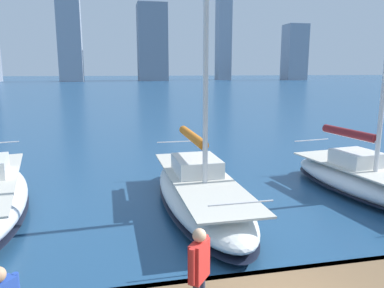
# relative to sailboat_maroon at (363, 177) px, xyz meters

# --- Properties ---
(city_skyline) EXTENTS (172.13, 19.93, 51.23)m
(city_skyline) POSITION_rel_sailboat_maroon_xyz_m (8.03, -152.00, 16.13)
(city_skyline) COLOR #8994A3
(city_skyline) RESTS_ON ground
(sailboat_maroon) EXTENTS (3.27, 7.37, 12.93)m
(sailboat_maroon) POSITION_rel_sailboat_maroon_xyz_m (0.00, 0.00, 0.00)
(sailboat_maroon) COLOR silver
(sailboat_maroon) RESTS_ON ground
(sailboat_orange) EXTENTS (2.55, 8.57, 10.80)m
(sailboat_orange) POSITION_rel_sailboat_maroon_xyz_m (6.38, 0.19, -0.01)
(sailboat_orange) COLOR white
(sailboat_orange) RESTS_ON ground
(person_red_shirt) EXTENTS (0.42, 0.49, 1.63)m
(person_red_shirt) POSITION_rel_sailboat_maroon_xyz_m (7.94, 6.67, 0.92)
(person_red_shirt) COLOR #2D3347
(person_red_shirt) RESTS_ON dock_pier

